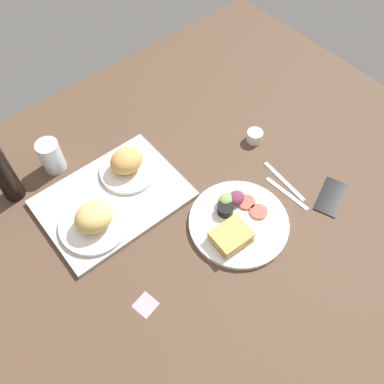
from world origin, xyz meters
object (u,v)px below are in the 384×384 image
Objects in this scene: plate_with_salad at (237,222)px; fork at (287,193)px; serving_tray at (113,199)px; sticky_note at (146,305)px; bread_plate_far at (127,164)px; espresso_cup at (255,136)px; bread_plate_near at (94,220)px; knife at (284,181)px; cell_phone at (331,196)px; drinking_glass at (51,156)px; soda_bottle at (2,173)px.

plate_with_salad is 1.82× the size of fork.
serving_tray reaches higher than sticky_note.
espresso_cup is (42.79, -16.65, -3.00)cm from bread_plate_far.
bread_plate_near reaches higher than knife.
serving_tray is 11.94cm from bread_plate_near.
espresso_cup reaches higher than cell_phone.
serving_tray is 2.37× the size of knife.
bread_plate_far is 1.01× the size of knife.
cell_phone is (6.91, -14.16, 0.15)cm from knife.
plate_with_salad is (23.97, -32.30, 0.81)cm from serving_tray.
knife is at bearing -43.84° from bread_plate_far.
espresso_cup is 0.29× the size of knife.
plate_with_salad is (33.65, -26.85, -3.55)cm from bread_plate_near.
plate_with_salad is (13.87, -37.62, -3.39)cm from bread_plate_far.
serving_tray is 1.45× the size of plate_with_salad.
serving_tray is 3.13× the size of cell_phone.
bread_plate_near is 3.82× the size of sticky_note.
espresso_cup is at bearing 19.51° from sticky_note.
drinking_glass reaches higher than plate_with_salad.
drinking_glass reaches higher than bread_plate_near.
bread_plate_near is 1.12× the size of bread_plate_far.
serving_tray is 56.65cm from knife.
serving_tray is 25.53cm from drinking_glass.
cell_phone reaches higher than sticky_note.
espresso_cup is (52.88, -11.32, 1.20)cm from serving_tray.
bread_plate_far is at bearing 37.28° from fork.
plate_with_salad is 72.83cm from soda_bottle.
drinking_glass is at bearing 119.14° from plate_with_salad.
fork and knife have the same top height.
espresso_cup is at bearing -22.97° from fork.
espresso_cup is at bearing 35.96° from plate_with_salad.
cell_phone is (64.20, -39.41, -4.76)cm from bread_plate_near.
bread_plate_near is at bearing -64.48° from soda_bottle.
sticky_note is (-3.08, -29.13, -5.10)cm from bread_plate_near.
espresso_cup is (28.91, 20.98, 0.39)cm from plate_with_salad.
drinking_glass is (-17.47, 18.60, 0.82)cm from bread_plate_far.
espresso_cup is at bearing 71.67° from cell_phone.
drinking_glass is 2.08× the size of sticky_note.
drinking_glass is (-31.34, 56.22, 4.21)cm from plate_with_salad.
knife is (54.98, -54.62, -5.57)cm from drinking_glass.
plate_with_salad is at bearing 136.52° from cell_phone.
serving_tray is 33.94cm from soda_bottle.
bread_plate_far is 53.07cm from fork.
cell_phone is at bearing -31.54° from bread_plate_near.
serving_tray is at bearing 69.74° from sticky_note.
cell_phone is (54.52, -44.86, -0.40)cm from serving_tray.
espresso_cup reaches higher than fork.
fork is at bearing -6.64° from plate_with_salad.
soda_bottle reaches higher than cell_phone.
soda_bottle is 59.09cm from sticky_note.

